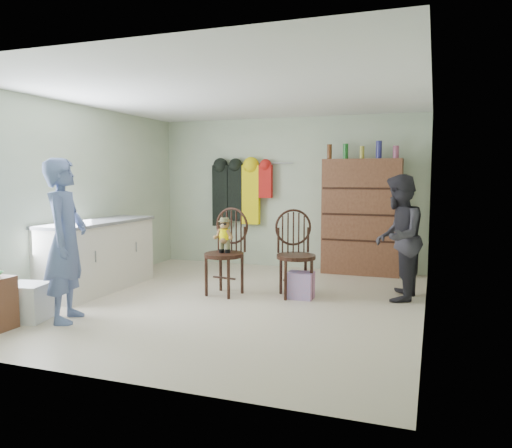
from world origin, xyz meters
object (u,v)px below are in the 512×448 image
at_px(chair_front, 226,245).
at_px(counter, 98,255).
at_px(dresser, 362,216).
at_px(chair_far, 295,250).

bearing_deg(chair_front, counter, -160.08).
bearing_deg(chair_front, dresser, 61.50).
distance_m(counter, chair_far, 2.66).
distance_m(chair_front, chair_far, 0.89).
relative_size(chair_front, chair_far, 1.01).
height_order(chair_front, dresser, dresser).
height_order(chair_far, dresser, dresser).
bearing_deg(chair_far, dresser, 44.08).
distance_m(counter, chair_front, 1.78).
xyz_separation_m(counter, chair_far, (2.60, 0.57, 0.12)).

